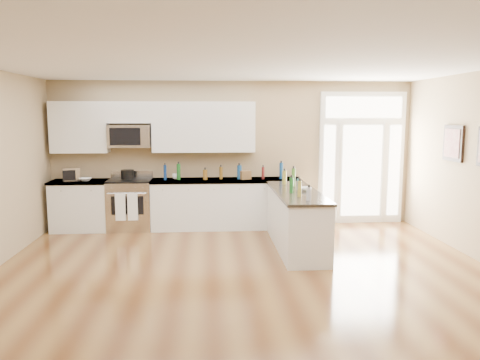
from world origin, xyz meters
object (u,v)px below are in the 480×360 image
object	(u,v)px
kitchen_range	(130,204)
toaster_oven	(71,174)
stockpot	(127,174)
peninsula_cabinet	(296,222)

from	to	relation	value
kitchen_range	toaster_oven	bearing A→B (deg)	-177.91
stockpot	peninsula_cabinet	bearing A→B (deg)	-27.44
kitchen_range	toaster_oven	size ratio (longest dim) A/B	3.75
peninsula_cabinet	stockpot	size ratio (longest dim) A/B	9.36
stockpot	toaster_oven	xyz separation A→B (m)	(-1.01, -0.12, 0.02)
kitchen_range	stockpot	size ratio (longest dim) A/B	4.36
peninsula_cabinet	toaster_oven	bearing A→B (deg)	160.37
peninsula_cabinet	toaster_oven	world-z (taller)	toaster_oven
kitchen_range	toaster_oven	world-z (taller)	toaster_oven
peninsula_cabinet	toaster_oven	distance (m)	4.24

